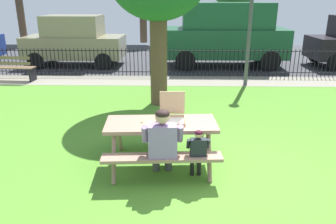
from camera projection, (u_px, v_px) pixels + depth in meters
The scene contains 13 objects.
ground at pixel (221, 140), 6.65m from camera, with size 28.00×11.02×0.02m, color #518C2C.
cobblestone_walkway at pixel (203, 81), 11.18m from camera, with size 28.00×1.40×0.01m, color gray.
street_asphalt at pixel (195, 57), 15.52m from camera, with size 28.00×7.80×0.01m, color #38383D.
picnic_table_foreground at pixel (161, 132), 5.46m from camera, with size 1.89×1.59×0.79m.
pizza_box_open at pixel (172, 114), 5.46m from camera, with size 0.42×0.48×0.47m.
pizza_slice_on_table at pixel (146, 121), 5.45m from camera, with size 0.20×0.16×0.02m.
adult_at_table at pixel (162, 141), 4.97m from camera, with size 0.62×0.61×1.19m.
child_at_table at pixel (198, 150), 5.01m from camera, with size 0.35×0.34×0.86m.
iron_fence_streetside at pixel (202, 62), 11.68m from camera, with size 20.63×0.03×0.97m.
park_bench_left at pixel (10, 69), 11.06m from camera, with size 1.62×0.55×0.85m.
lamp_post_walkway at pixel (251, 9), 9.94m from camera, with size 0.28×0.28×3.78m.
parked_car_left at pixel (75, 40), 13.35m from camera, with size 3.94×1.90×1.98m.
parked_car_center at pixel (226, 33), 13.11m from camera, with size 4.70×2.07×2.46m.
Camera 1 is at (-0.91, -4.60, 2.72)m, focal length 35.58 mm.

